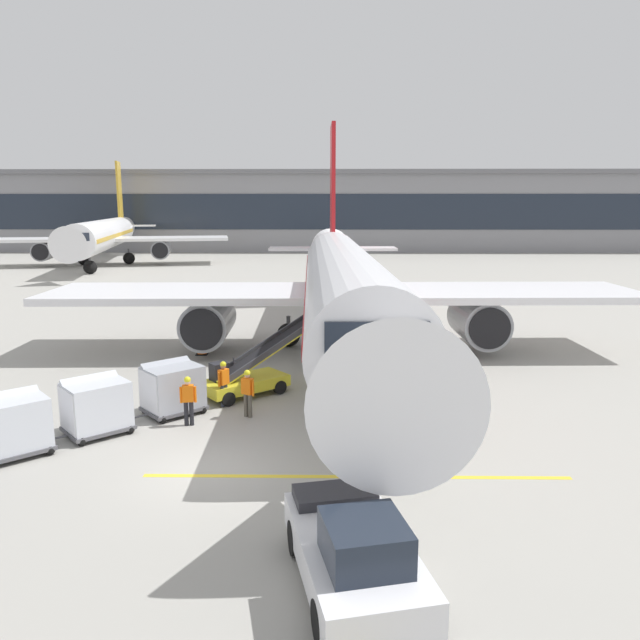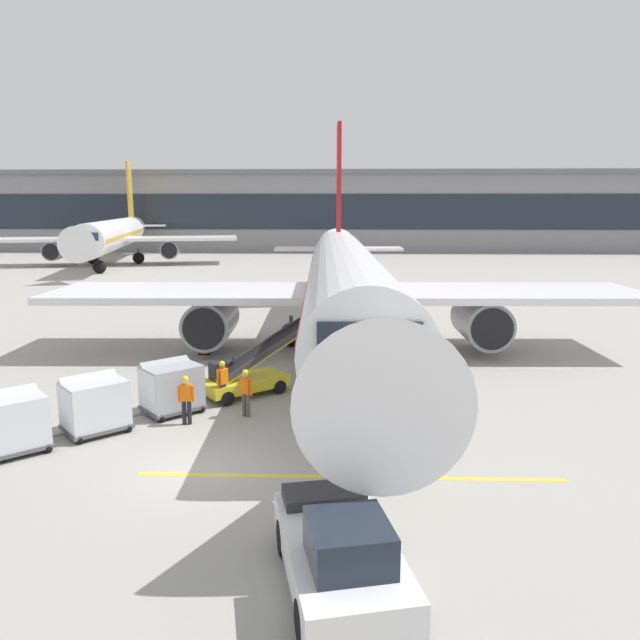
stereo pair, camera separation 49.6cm
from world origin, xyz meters
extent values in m
plane|color=#9E9B93|center=(0.00, 0.00, 0.00)|extent=(600.00, 600.00, 0.00)
cylinder|color=white|center=(4.22, 13.92, 3.59)|extent=(4.72, 30.13, 3.84)
cube|color=red|center=(4.22, 13.92, 3.59)|extent=(4.72, 28.93, 0.46)
cone|color=white|center=(4.72, -3.01, 3.59)|extent=(3.76, 3.95, 3.65)
cone|color=white|center=(3.69, 32.00, 3.87)|extent=(3.45, 6.24, 3.27)
cube|color=white|center=(-3.69, 14.44, 3.01)|extent=(14.43, 6.42, 0.36)
cylinder|color=#93969E|center=(-2.69, 13.87, 1.64)|extent=(2.50, 3.97, 2.38)
cylinder|color=black|center=(-2.63, 11.87, 1.64)|extent=(2.03, 0.18, 2.03)
cube|color=white|center=(12.10, 14.90, 3.01)|extent=(14.43, 6.42, 0.36)
cylinder|color=#93969E|center=(11.13, 14.27, 1.64)|extent=(2.50, 3.97, 2.38)
cylinder|color=black|center=(11.19, 12.27, 1.64)|extent=(2.03, 0.18, 2.03)
cube|color=red|center=(3.74, 30.47, 8.86)|extent=(0.39, 3.61, 9.01)
cube|color=white|center=(3.75, 30.16, 4.16)|extent=(9.77, 2.69, 0.20)
cube|color=#1E2633|center=(4.64, -0.32, 4.16)|extent=(2.74, 1.81, 0.85)
cylinder|color=#47474C|center=(4.49, 4.92, 1.15)|extent=(0.22, 0.22, 1.03)
sphere|color=black|center=(4.49, 4.92, 0.63)|extent=(1.26, 1.26, 1.26)
cylinder|color=#47474C|center=(1.30, 15.34, 1.15)|extent=(0.22, 0.22, 1.03)
sphere|color=black|center=(1.30, 15.34, 0.63)|extent=(1.26, 1.26, 1.26)
cylinder|color=#47474C|center=(7.06, 15.51, 1.15)|extent=(0.22, 0.22, 1.03)
sphere|color=black|center=(7.06, 15.51, 0.63)|extent=(1.26, 1.26, 1.26)
cube|color=gold|center=(0.09, 6.89, 0.50)|extent=(3.64, 3.40, 0.44)
cube|color=black|center=(-0.86, 6.58, 1.07)|extent=(0.82, 0.81, 0.70)
cylinder|color=#333338|center=(-0.34, 7.01, 1.12)|extent=(0.08, 0.08, 0.80)
cube|color=gold|center=(1.02, 7.67, 1.72)|extent=(4.32, 3.79, 2.14)
cube|color=black|center=(1.02, 7.67, 1.81)|extent=(4.12, 3.60, 1.99)
cube|color=#333338|center=(1.30, 7.33, 1.84)|extent=(3.73, 3.11, 2.18)
cube|color=#333338|center=(0.74, 8.01, 1.84)|extent=(3.73, 3.11, 2.18)
cylinder|color=black|center=(1.47, 7.09, 0.28)|extent=(0.56, 0.51, 0.56)
cylinder|color=black|center=(0.54, 8.22, 0.28)|extent=(0.56, 0.51, 0.56)
cylinder|color=black|center=(-0.36, 5.57, 0.28)|extent=(0.56, 0.51, 0.56)
cylinder|color=black|center=(-1.30, 6.70, 0.28)|extent=(0.56, 0.51, 0.56)
cube|color=#515156|center=(-2.20, 4.74, 0.21)|extent=(2.56, 2.53, 0.12)
cylinder|color=#4C4C51|center=(-3.21, 3.84, 0.20)|extent=(0.57, 0.52, 0.07)
cube|color=#9EA3AD|center=(-2.20, 4.74, 1.02)|extent=(2.42, 2.38, 1.50)
cube|color=#9EA3AD|center=(-2.47, 5.05, 1.54)|extent=(1.93, 1.85, 0.74)
cube|color=silver|center=(-2.92, 4.10, 1.02)|extent=(0.98, 1.09, 1.38)
sphere|color=black|center=(-3.25, 4.71, 0.15)|extent=(0.30, 0.30, 0.30)
sphere|color=black|center=(-2.34, 3.70, 0.15)|extent=(0.30, 0.30, 0.30)
sphere|color=black|center=(-2.06, 5.78, 0.15)|extent=(0.30, 0.30, 0.30)
sphere|color=black|center=(-1.15, 4.77, 0.15)|extent=(0.30, 0.30, 0.30)
cube|color=#515156|center=(-4.22, 2.73, 0.21)|extent=(2.56, 2.53, 0.12)
cylinder|color=#4C4C51|center=(-5.22, 1.83, 0.20)|extent=(0.57, 0.52, 0.07)
cube|color=silver|center=(-4.22, 2.73, 1.02)|extent=(2.42, 2.38, 1.50)
cube|color=silver|center=(-4.49, 3.04, 1.54)|extent=(1.93, 1.85, 0.74)
cube|color=silver|center=(-4.94, 2.09, 1.02)|extent=(0.98, 1.09, 1.38)
sphere|color=black|center=(-5.27, 2.71, 0.15)|extent=(0.30, 0.30, 0.30)
sphere|color=black|center=(-4.36, 1.69, 0.15)|extent=(0.30, 0.30, 0.30)
sphere|color=black|center=(-4.07, 3.77, 0.15)|extent=(0.30, 0.30, 0.30)
sphere|color=black|center=(-3.17, 2.76, 0.15)|extent=(0.30, 0.30, 0.30)
cube|color=#515156|center=(-6.10, 0.98, 0.21)|extent=(2.56, 2.53, 0.12)
cube|color=silver|center=(-6.10, 0.98, 1.02)|extent=(2.42, 2.38, 1.50)
cube|color=silver|center=(-6.37, 1.29, 1.54)|extent=(1.93, 1.85, 0.74)
sphere|color=black|center=(-5.95, 2.02, 0.15)|extent=(0.30, 0.30, 0.30)
sphere|color=black|center=(-5.05, 1.00, 0.15)|extent=(0.30, 0.30, 0.30)
cube|color=silver|center=(3.93, -5.29, 0.68)|extent=(3.01, 4.75, 0.70)
cube|color=#1E2633|center=(4.10, -6.04, 1.43)|extent=(1.77, 1.82, 0.80)
cube|color=#28282D|center=(3.57, -3.68, 1.15)|extent=(1.95, 1.34, 0.24)
cylinder|color=black|center=(4.54, -3.76, 0.38)|extent=(0.44, 0.80, 0.76)
cylinder|color=black|center=(2.73, -4.16, 0.38)|extent=(0.44, 0.80, 0.76)
cylinder|color=black|center=(5.13, -6.42, 0.38)|extent=(0.44, 0.80, 0.76)
cylinder|color=black|center=(3.33, -6.82, 0.38)|extent=(0.44, 0.80, 0.76)
cylinder|color=black|center=(-1.46, 3.54, 0.43)|extent=(0.15, 0.15, 0.86)
cylinder|color=black|center=(-1.29, 3.57, 0.43)|extent=(0.15, 0.15, 0.86)
cube|color=orange|center=(-1.37, 3.56, 1.15)|extent=(0.41, 0.29, 0.58)
cube|color=white|center=(-1.39, 3.68, 1.15)|extent=(0.34, 0.06, 0.08)
sphere|color=beige|center=(-1.37, 3.56, 1.56)|extent=(0.21, 0.21, 0.21)
sphere|color=yellow|center=(-1.37, 3.56, 1.63)|extent=(0.23, 0.23, 0.23)
cylinder|color=orange|center=(-1.61, 3.52, 1.10)|extent=(0.09, 0.09, 0.56)
cylinder|color=orange|center=(-1.14, 3.59, 1.10)|extent=(0.09, 0.09, 0.56)
cylinder|color=#514C42|center=(0.47, 4.46, 0.43)|extent=(0.15, 0.15, 0.86)
cylinder|color=#514C42|center=(0.63, 4.37, 0.43)|extent=(0.15, 0.15, 0.86)
cube|color=orange|center=(0.55, 4.42, 1.15)|extent=(0.45, 0.40, 0.58)
cube|color=white|center=(0.62, 4.53, 1.15)|extent=(0.30, 0.18, 0.08)
sphere|color=tan|center=(0.55, 4.42, 1.56)|extent=(0.21, 0.21, 0.21)
sphere|color=yellow|center=(0.55, 4.42, 1.63)|extent=(0.23, 0.23, 0.23)
cylinder|color=orange|center=(0.35, 4.54, 1.10)|extent=(0.09, 0.09, 0.56)
cylinder|color=orange|center=(0.76, 4.30, 1.10)|extent=(0.09, 0.09, 0.56)
cylinder|color=#333847|center=(-0.55, 5.50, 0.43)|extent=(0.15, 0.15, 0.86)
cylinder|color=#333847|center=(-0.45, 5.66, 0.43)|extent=(0.15, 0.15, 0.86)
cube|color=orange|center=(-0.50, 5.58, 1.15)|extent=(0.41, 0.45, 0.58)
cube|color=white|center=(-0.61, 5.65, 1.15)|extent=(0.19, 0.29, 0.08)
sphere|color=#9E7051|center=(-0.50, 5.58, 1.56)|extent=(0.21, 0.21, 0.21)
sphere|color=yellow|center=(-0.50, 5.58, 1.63)|extent=(0.23, 0.23, 0.23)
cylinder|color=orange|center=(-0.63, 5.38, 1.10)|extent=(0.09, 0.09, 0.56)
cylinder|color=orange|center=(-0.37, 5.78, 1.10)|extent=(0.09, 0.09, 0.56)
cube|color=black|center=(-2.99, 13.51, 0.03)|extent=(0.58, 0.58, 0.05)
cone|color=orange|center=(-2.99, 13.51, 0.36)|extent=(0.46, 0.46, 0.61)
cylinder|color=white|center=(-2.99, 13.51, 0.39)|extent=(0.26, 0.26, 0.07)
cube|color=yellow|center=(4.04, 13.92, 0.00)|extent=(0.20, 110.00, 0.01)
cube|color=yellow|center=(4.22, -0.38, 0.00)|extent=(12.00, 0.20, 0.01)
cube|color=gray|center=(7.25, 88.34, 6.06)|extent=(134.70, 19.10, 12.11)
cube|color=#1E2633|center=(7.25, 78.74, 6.36)|extent=(130.66, 0.10, 5.45)
cube|color=slate|center=(7.25, 86.43, 12.46)|extent=(133.35, 16.23, 0.70)
cylinder|color=white|center=(-24.40, 58.15, 3.79)|extent=(9.47, 30.66, 3.68)
cube|color=gold|center=(-24.40, 58.15, 3.79)|extent=(9.27, 29.47, 0.44)
cone|color=white|center=(-21.12, 41.36, 3.79)|extent=(4.14, 4.29, 3.50)
cone|color=white|center=(-27.90, 76.01, 4.07)|extent=(4.20, 6.38, 3.13)
cube|color=white|center=(-32.39, 57.36, 3.24)|extent=(15.40, 8.77, 0.36)
cylinder|color=#93969E|center=(-31.22, 56.97, 1.92)|extent=(3.00, 4.33, 2.28)
cylinder|color=black|center=(-30.83, 54.97, 1.92)|extent=(1.93, 0.49, 1.94)
cube|color=white|center=(-16.72, 60.43, 3.24)|extent=(15.40, 8.77, 0.36)
cylinder|color=#93969E|center=(-17.65, 59.62, 1.92)|extent=(3.00, 4.33, 2.28)
cylinder|color=black|center=(-17.26, 57.63, 1.92)|extent=(1.93, 0.49, 1.94)
cube|color=gold|center=(-27.62, 74.57, 9.10)|extent=(0.98, 3.65, 9.16)
cube|color=white|center=(-27.56, 74.28, 4.34)|extent=(10.14, 4.29, 0.20)
cube|color=#1E2633|center=(-21.62, 43.89, 4.34)|extent=(2.85, 2.12, 0.81)
cylinder|color=#47474C|center=(-22.65, 49.16, 1.35)|extent=(0.22, 0.22, 1.21)
sphere|color=black|center=(-22.65, 49.16, 0.74)|extent=(1.48, 1.48, 1.48)
cylinder|color=#47474C|center=(-27.41, 59.11, 1.35)|extent=(0.22, 0.22, 1.21)
sphere|color=black|center=(-27.41, 59.11, 0.74)|extent=(1.48, 1.48, 1.48)
cylinder|color=#47474C|center=(-21.99, 60.17, 1.35)|extent=(0.22, 0.22, 1.21)
sphere|color=black|center=(-21.99, 60.17, 0.74)|extent=(1.48, 1.48, 1.48)
camera|label=1|loc=(3.42, -16.09, 7.51)|focal=33.76mm
camera|label=2|loc=(3.91, -16.08, 7.51)|focal=33.76mm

